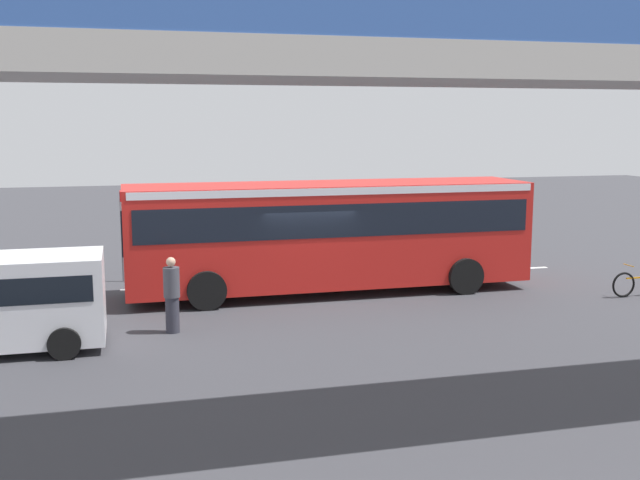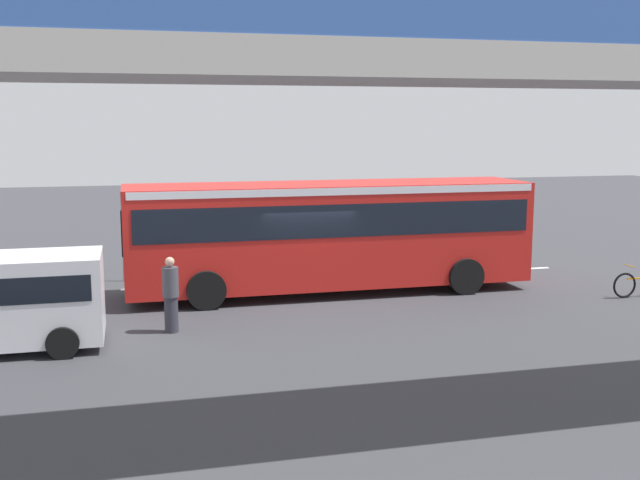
% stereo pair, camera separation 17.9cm
% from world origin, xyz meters
% --- Properties ---
extents(ground, '(80.00, 80.00, 0.00)m').
position_xyz_m(ground, '(0.00, 0.00, 0.00)').
color(ground, '#38383D').
extents(city_bus, '(11.54, 2.85, 3.15)m').
position_xyz_m(city_bus, '(-0.89, -0.45, 1.88)').
color(city_bus, red).
rests_on(city_bus, ground).
extents(bicycle_orange, '(1.77, 0.44, 0.96)m').
position_xyz_m(bicycle_orange, '(-9.21, 2.36, 0.37)').
color(bicycle_orange, black).
rests_on(bicycle_orange, ground).
extents(pedestrian, '(0.38, 0.38, 1.79)m').
position_xyz_m(pedestrian, '(3.80, 2.79, 0.89)').
color(pedestrian, '#2D2D38').
rests_on(pedestrian, ground).
extents(traffic_sign, '(0.08, 0.60, 2.80)m').
position_xyz_m(traffic_sign, '(4.88, -3.41, 1.89)').
color(traffic_sign, slate).
rests_on(traffic_sign, ground).
extents(lane_dash_leftmost, '(2.00, 0.20, 0.01)m').
position_xyz_m(lane_dash_leftmost, '(-8.00, -2.15, 0.00)').
color(lane_dash_leftmost, silver).
rests_on(lane_dash_leftmost, ground).
extents(lane_dash_left, '(2.00, 0.20, 0.01)m').
position_xyz_m(lane_dash_left, '(-4.00, -2.15, 0.00)').
color(lane_dash_left, silver).
rests_on(lane_dash_left, ground).
extents(lane_dash_centre, '(2.00, 0.20, 0.01)m').
position_xyz_m(lane_dash_centre, '(0.00, -2.15, 0.00)').
color(lane_dash_centre, silver).
rests_on(lane_dash_centre, ground).
extents(lane_dash_right, '(2.00, 0.20, 0.01)m').
position_xyz_m(lane_dash_right, '(4.00, -2.15, 0.00)').
color(lane_dash_right, silver).
rests_on(lane_dash_right, ground).
extents(lane_dash_rightmost, '(2.00, 0.20, 0.01)m').
position_xyz_m(lane_dash_rightmost, '(8.00, -2.15, 0.00)').
color(lane_dash_rightmost, silver).
rests_on(lane_dash_rightmost, ground).
extents(pedestrian_overpass, '(31.97, 2.60, 7.06)m').
position_xyz_m(pedestrian_overpass, '(0.00, 9.66, 5.32)').
color(pedestrian_overpass, '#B2ADA5').
rests_on(pedestrian_overpass, ground).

